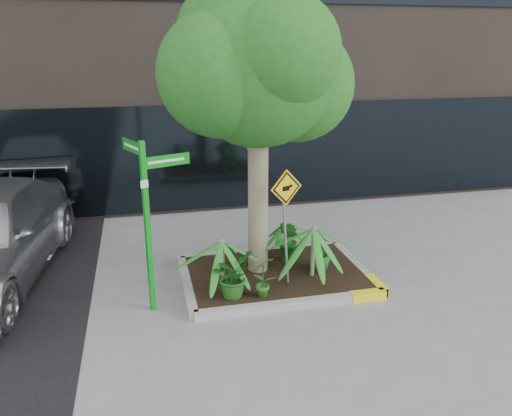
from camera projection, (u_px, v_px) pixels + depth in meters
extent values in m
plane|color=gray|center=(269.00, 288.00, 8.74)|extent=(80.00, 80.00, 0.00)
cube|color=#9E9E99|center=(261.00, 252.00, 10.06)|extent=(3.20, 0.15, 0.15)
cube|color=#9E9E99|center=(293.00, 305.00, 8.02)|extent=(3.20, 0.15, 0.15)
cube|color=#9E9E99|center=(187.00, 285.00, 8.69)|extent=(0.15, 2.20, 0.15)
cube|color=#9E9E99|center=(357.00, 267.00, 9.39)|extent=(0.15, 2.20, 0.15)
cube|color=yellow|center=(368.00, 296.00, 8.31)|extent=(0.60, 0.17, 0.15)
cube|color=black|center=(275.00, 273.00, 9.03)|extent=(3.05, 2.05, 0.06)
cylinder|color=gray|center=(258.00, 190.00, 8.67)|extent=(0.35, 0.35, 3.29)
cylinder|color=gray|center=(264.00, 121.00, 8.32)|extent=(0.62, 0.18, 1.07)
sphere|color=#1F5C1A|center=(258.00, 66.00, 8.02)|extent=(2.63, 2.63, 2.63)
sphere|color=#1F5C1A|center=(297.00, 85.00, 8.59)|extent=(1.98, 1.98, 1.98)
sphere|color=#1F5C1A|center=(220.00, 74.00, 7.71)|extent=(1.98, 1.98, 1.98)
sphere|color=#1F5C1A|center=(283.00, 52.00, 7.39)|extent=(1.76, 1.76, 1.76)
sphere|color=#1F5C1A|center=(231.00, 38.00, 8.32)|extent=(1.87, 1.87, 1.87)
cylinder|color=gray|center=(313.00, 250.00, 8.75)|extent=(0.07, 0.07, 0.94)
cylinder|color=gray|center=(222.00, 262.00, 8.40)|extent=(0.07, 0.07, 0.85)
cylinder|color=gray|center=(285.00, 236.00, 9.85)|extent=(0.07, 0.07, 0.63)
imported|color=#1C5317|center=(232.00, 275.00, 8.04)|extent=(0.91, 0.91, 0.73)
imported|color=#206D22|center=(319.00, 251.00, 9.00)|extent=(0.56, 0.56, 0.74)
imported|color=#28641F|center=(263.00, 276.00, 8.02)|extent=(0.52, 0.52, 0.72)
imported|color=#1C631E|center=(289.00, 240.00, 9.37)|extent=(0.55, 0.55, 0.81)
cube|color=#0D9117|center=(148.00, 230.00, 7.60)|extent=(0.10, 0.10, 2.74)
cube|color=#0D9117|center=(166.00, 161.00, 7.48)|extent=(0.72, 0.30, 0.18)
cube|color=#0D9117|center=(132.00, 147.00, 7.51)|extent=(0.30, 0.72, 0.18)
cube|color=white|center=(166.00, 161.00, 7.47)|extent=(0.55, 0.22, 0.04)
cube|color=white|center=(131.00, 147.00, 7.51)|extent=(0.22, 0.55, 0.04)
cube|color=white|center=(144.00, 184.00, 7.33)|extent=(0.11, 0.05, 0.12)
cylinder|color=slate|center=(285.00, 231.00, 8.40)|extent=(0.13, 0.26, 1.82)
cube|color=yellow|center=(286.00, 188.00, 8.14)|extent=(0.58, 0.22, 0.61)
cube|color=black|center=(286.00, 188.00, 8.13)|extent=(0.52, 0.18, 0.54)
cube|color=yellow|center=(287.00, 188.00, 8.13)|extent=(0.44, 0.16, 0.46)
cube|color=black|center=(286.00, 189.00, 8.13)|extent=(0.14, 0.05, 0.08)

